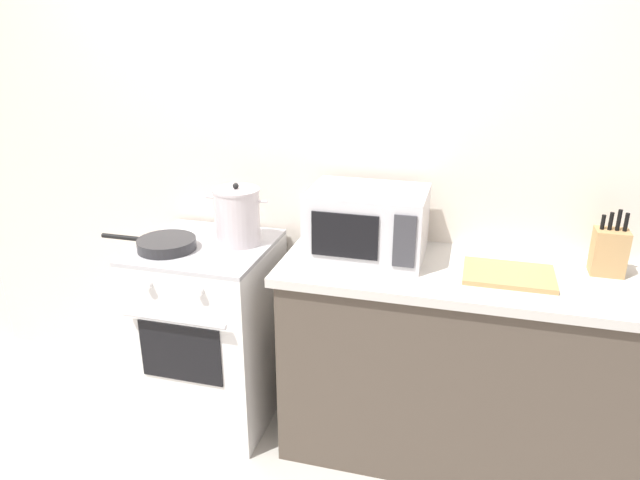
{
  "coord_description": "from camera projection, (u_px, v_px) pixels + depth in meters",
  "views": [
    {
      "loc": [
        0.83,
        -1.69,
        1.91
      ],
      "look_at": [
        0.21,
        0.6,
        1.0
      ],
      "focal_mm": 32.78,
      "sensor_mm": 36.0,
      "label": 1
    }
  ],
  "objects": [
    {
      "name": "stock_pot",
      "position": [
        237.0,
        216.0,
        2.68
      ],
      "size": [
        0.3,
        0.22,
        0.29
      ],
      "color": "beige",
      "rests_on": "stove"
    },
    {
      "name": "microwave",
      "position": [
        367.0,
        223.0,
        2.54
      ],
      "size": [
        0.5,
        0.37,
        0.3
      ],
      "color": "silver",
      "rests_on": "countertop_right"
    },
    {
      "name": "knife_block",
      "position": [
        609.0,
        251.0,
        2.37
      ],
      "size": [
        0.13,
        0.1,
        0.28
      ],
      "color": "tan",
      "rests_on": "countertop_right"
    },
    {
      "name": "countertop_right",
      "position": [
        482.0,
        277.0,
        2.42
      ],
      "size": [
        1.7,
        0.6,
        0.04
      ],
      "primitive_type": "cube",
      "color": "beige",
      "rests_on": "lower_cabinet_right"
    },
    {
      "name": "stove",
      "position": [
        211.0,
        332.0,
        2.87
      ],
      "size": [
        0.6,
        0.64,
        0.92
      ],
      "color": "white",
      "rests_on": "ground_plane"
    },
    {
      "name": "cutting_board",
      "position": [
        509.0,
        275.0,
        2.37
      ],
      "size": [
        0.36,
        0.26,
        0.02
      ],
      "primitive_type": "cube",
      "color": "tan",
      "rests_on": "countertop_right"
    },
    {
      "name": "back_wall",
      "position": [
        360.0,
        166.0,
        2.76
      ],
      "size": [
        4.4,
        0.1,
        2.5
      ],
      "primitive_type": "cube",
      "color": "silver",
      "rests_on": "ground_plane"
    },
    {
      "name": "lower_cabinet_right",
      "position": [
        472.0,
        371.0,
        2.59
      ],
      "size": [
        1.64,
        0.56,
        0.88
      ],
      "primitive_type": "cube",
      "color": "#4C4238",
      "rests_on": "ground_plane"
    },
    {
      "name": "frying_pan",
      "position": [
        166.0,
        244.0,
        2.65
      ],
      "size": [
        0.46,
        0.26,
        0.05
      ],
      "color": "#28282B",
      "rests_on": "stove"
    }
  ]
}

